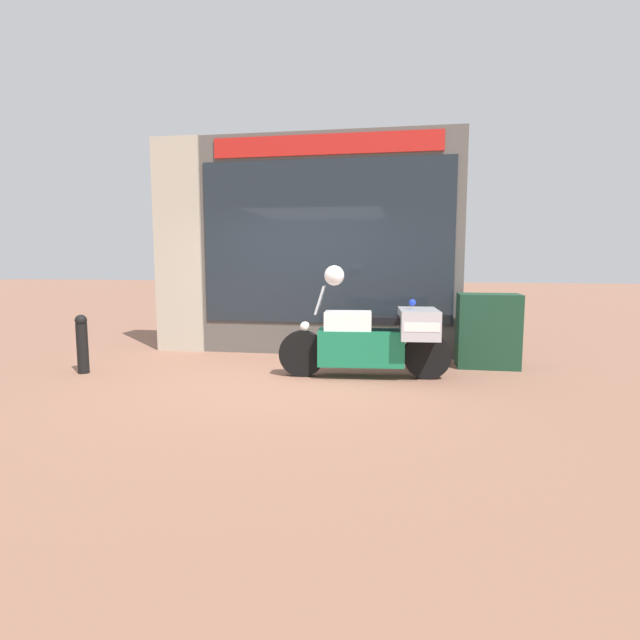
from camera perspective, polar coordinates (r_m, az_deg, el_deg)
name	(u,v)px	position (r m, az deg, el deg)	size (l,w,h in m)	color
ground_plane	(275,380)	(6.76, -5.14, -6.80)	(60.00, 60.00, 0.00)	#8E604C
shop_building	(283,246)	(8.59, -4.29, 8.48)	(5.21, 0.55, 3.65)	#56514C
window_display	(325,325)	(8.55, 0.57, -0.60)	(3.91, 0.30, 2.02)	slate
paramedic_motorcycle	(377,337)	(6.78, 6.53, -2.00)	(2.33, 0.83, 1.25)	black
utility_cabinet	(488,331)	(7.83, 18.63, -1.16)	(0.89, 0.55, 1.10)	#193D28
white_helmet	(334,275)	(6.71, 1.64, 5.11)	(0.27, 0.27, 0.27)	white
street_bollard	(82,343)	(7.78, -25.53, -2.37)	(0.16, 0.16, 0.83)	black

